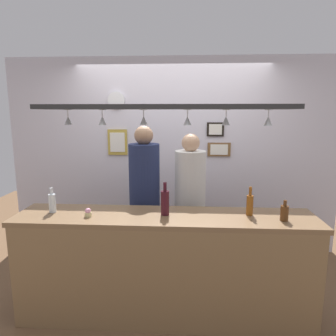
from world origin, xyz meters
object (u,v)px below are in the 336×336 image
object	(u,v)px
cupcake	(88,213)
bottle_beer_amber_tall	(250,204)
bottle_wine_dark_red	(165,202)
person_middle_navy_shirt	(145,188)
bottle_soda_clear	(52,202)
bottle_beer_brown_stubby	(284,213)
picture_frame_lower_pair	(219,150)
person_right_white_patterned_shirt	(190,194)
wall_clock	(116,100)
picture_frame_caricature	(118,142)
picture_frame_upper_small	(215,129)

from	to	relation	value
cupcake	bottle_beer_amber_tall	bearing A→B (deg)	5.17
cupcake	bottle_wine_dark_red	bearing A→B (deg)	7.45
person_middle_navy_shirt	bottle_beer_amber_tall	distance (m)	1.20
bottle_soda_clear	cupcake	size ratio (longest dim) A/B	2.95
bottle_beer_brown_stubby	picture_frame_lower_pair	size ratio (longest dim) A/B	0.60
bottle_beer_brown_stubby	cupcake	xyz separation A→B (m)	(-1.70, -0.00, -0.03)
person_right_white_patterned_shirt	bottle_soda_clear	distance (m)	1.43
person_right_white_patterned_shirt	wall_clock	distance (m)	1.60
picture_frame_caricature	bottle_wine_dark_red	bearing A→B (deg)	-62.14
cupcake	picture_frame_upper_small	world-z (taller)	picture_frame_upper_small
bottle_wine_dark_red	picture_frame_caricature	distance (m)	1.63
person_middle_navy_shirt	cupcake	distance (m)	0.85
bottle_beer_amber_tall	bottle_beer_brown_stubby	bearing A→B (deg)	-25.52
bottle_soda_clear	bottle_beer_amber_tall	size ratio (longest dim) A/B	0.88
person_middle_navy_shirt	picture_frame_upper_small	size ratio (longest dim) A/B	7.95
wall_clock	person_right_white_patterned_shirt	bearing A→B (deg)	-37.36
cupcake	picture_frame_caricature	distance (m)	1.56
bottle_beer_brown_stubby	cupcake	size ratio (longest dim) A/B	2.31
person_right_white_patterned_shirt	bottle_beer_brown_stubby	bearing A→B (deg)	-43.13
person_middle_navy_shirt	picture_frame_upper_small	xyz separation A→B (m)	(0.84, 0.74, 0.61)
person_right_white_patterned_shirt	bottle_soda_clear	size ratio (longest dim) A/B	7.25
bottle_soda_clear	bottle_wine_dark_red	world-z (taller)	bottle_wine_dark_red
bottle_beer_amber_tall	bottle_beer_brown_stubby	world-z (taller)	bottle_beer_amber_tall
bottle_beer_brown_stubby	cupcake	distance (m)	1.70
person_middle_navy_shirt	cupcake	world-z (taller)	person_middle_navy_shirt
person_right_white_patterned_shirt	picture_frame_lower_pair	bearing A→B (deg)	62.70
bottle_beer_amber_tall	cupcake	bearing A→B (deg)	-174.83
bottle_beer_brown_stubby	wall_clock	distance (m)	2.50
bottle_beer_brown_stubby	picture_frame_lower_pair	world-z (taller)	picture_frame_lower_pair
bottle_beer_amber_tall	picture_frame_caricature	size ratio (longest dim) A/B	0.76
bottle_soda_clear	wall_clock	xyz separation A→B (m)	(0.31, 1.38, 0.97)
bottle_beer_brown_stubby	cupcake	world-z (taller)	bottle_beer_brown_stubby
person_middle_navy_shirt	picture_frame_caricature	distance (m)	0.98
person_middle_navy_shirt	wall_clock	distance (m)	1.32
bottle_soda_clear	picture_frame_caricature	size ratio (longest dim) A/B	0.68
picture_frame_lower_pair	wall_clock	distance (m)	1.49
person_right_white_patterned_shirt	picture_frame_lower_pair	distance (m)	0.93
person_middle_navy_shirt	bottle_beer_amber_tall	bearing A→B (deg)	-30.75
picture_frame_lower_pair	bottle_soda_clear	bearing A→B (deg)	-140.07
picture_frame_upper_small	picture_frame_caricature	bearing A→B (deg)	180.00
person_right_white_patterned_shirt	cupcake	xyz separation A→B (m)	(-0.91, -0.74, 0.01)
bottle_wine_dark_red	picture_frame_lower_pair	world-z (taller)	picture_frame_lower_pair
bottle_soda_clear	picture_frame_caricature	bearing A→B (deg)	77.54
bottle_soda_clear	cupcake	xyz separation A→B (m)	(0.37, -0.10, -0.06)
bottle_wine_dark_red	cupcake	distance (m)	0.69
picture_frame_upper_small	bottle_soda_clear	bearing A→B (deg)	-139.12
wall_clock	bottle_wine_dark_red	bearing A→B (deg)	-62.07
bottle_beer_amber_tall	wall_clock	size ratio (longest dim) A/B	1.18
picture_frame_upper_small	picture_frame_caricature	size ratio (longest dim) A/B	0.65
person_right_white_patterned_shirt	wall_clock	world-z (taller)	wall_clock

